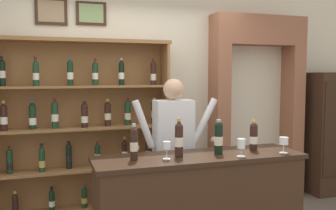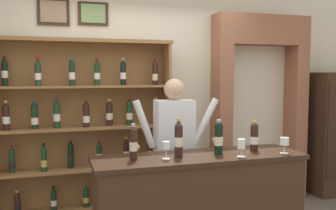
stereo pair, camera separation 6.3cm
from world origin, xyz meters
name	(u,v)px [view 2 (the right image)]	position (x,y,z in m)	size (l,w,h in m)	color
back_wall	(139,73)	(0.00, 1.52, 1.68)	(12.00, 0.19, 3.36)	beige
wine_shelf	(84,124)	(-0.70, 1.27, 1.10)	(2.01, 0.32, 2.05)	olive
archway_doorway	(257,96)	(1.57, 1.37, 1.38)	(1.29, 0.45, 2.42)	#935B42
tasting_counter	(199,208)	(0.20, 0.00, 0.48)	(1.88, 0.55, 0.95)	#382316
shopkeeper	(174,140)	(0.15, 0.55, 1.00)	(0.94, 0.22, 1.62)	#2D3347
tasting_bottle_riserva	(133,143)	(-0.40, 0.00, 1.10)	(0.07, 0.07, 0.31)	black
tasting_bottle_chianti	(178,139)	(0.00, -0.01, 1.11)	(0.07, 0.07, 0.34)	black
tasting_bottle_rosso	(219,137)	(0.38, -0.01, 1.11)	(0.08, 0.08, 0.31)	black
tasting_bottle_vin_santo	(254,136)	(0.76, 0.03, 1.09)	(0.07, 0.07, 0.29)	black
wine_glass_center	(284,142)	(0.95, -0.16, 1.06)	(0.08, 0.08, 0.15)	silver
wine_glass_right	(166,147)	(-0.13, -0.06, 1.06)	(0.07, 0.07, 0.15)	silver
wine_glass_left	(241,145)	(0.51, -0.17, 1.06)	(0.07, 0.07, 0.16)	silver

